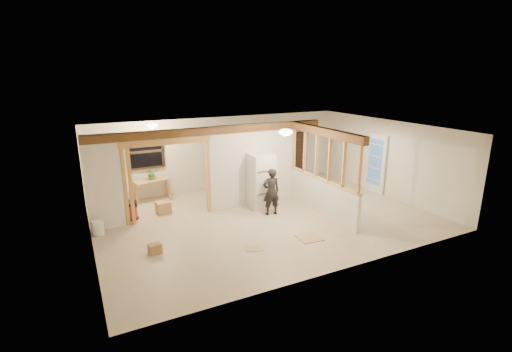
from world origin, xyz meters
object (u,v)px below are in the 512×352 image
bookshelf (295,156)px  work_table (152,190)px  refrigerator (261,181)px  shop_vac (131,210)px  woman (271,192)px

bookshelf → work_table: bearing=-178.8°
refrigerator → bookshelf: (2.61, 2.22, 0.07)m
work_table → shop_vac: work_table is taller
shop_vac → woman: bearing=-21.2°
shop_vac → bookshelf: bearing=13.0°
refrigerator → bookshelf: 3.42m
work_table → shop_vac: bearing=-134.9°
bookshelf → refrigerator: bearing=-139.6°
refrigerator → woman: 0.67m
woman → bookshelf: 3.90m
work_table → bookshelf: bookshelf is taller
woman → bookshelf: (2.63, 2.88, 0.21)m
woman → shop_vac: (-3.67, 1.42, -0.42)m
work_table → bookshelf: (5.42, 0.11, 0.54)m
refrigerator → work_table: size_ratio=1.49×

